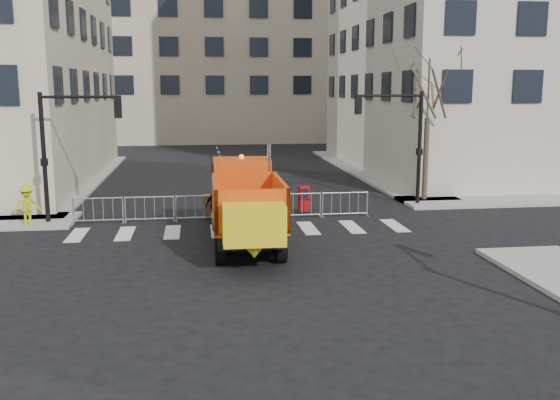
{
  "coord_description": "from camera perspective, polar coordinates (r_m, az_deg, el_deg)",
  "views": [
    {
      "loc": [
        -1.87,
        -18.58,
        5.58
      ],
      "look_at": [
        0.95,
        2.5,
        1.73
      ],
      "focal_mm": 40.0,
      "sensor_mm": 36.0,
      "label": 1
    }
  ],
  "objects": [
    {
      "name": "newspaper_box",
      "position": [
        27.77,
        2.2,
        0.14
      ],
      "size": [
        0.49,
        0.44,
        1.1
      ],
      "primitive_type": "cube",
      "rotation": [
        0.0,
        0.0,
        0.1
      ],
      "color": "maroon",
      "rests_on": "sidewalk_back"
    },
    {
      "name": "street_tree",
      "position": [
        31.17,
        13.29,
        6.63
      ],
      "size": [
        3.0,
        3.0,
        7.5
      ],
      "primitive_type": null,
      "color": "#382B21",
      "rests_on": "ground"
    },
    {
      "name": "cop_c",
      "position": [
        25.84,
        -5.96,
        -0.43
      ],
      "size": [
        1.01,
        0.85,
        1.61
      ],
      "primitive_type": "imported",
      "rotation": [
        0.0,
        0.0,
        3.72
      ],
      "color": "black",
      "rests_on": "ground"
    },
    {
      "name": "worker",
      "position": [
        26.66,
        -22.1,
        -0.46
      ],
      "size": [
        1.21,
        1.06,
        1.63
      ],
      "primitive_type": "imported",
      "rotation": [
        0.0,
        0.0,
        0.54
      ],
      "color": "gold",
      "rests_on": "sidewalk_back"
    },
    {
      "name": "traffic_light_right",
      "position": [
        30.07,
        12.64,
        4.53
      ],
      "size": [
        0.18,
        0.18,
        5.4
      ],
      "primitive_type": "cylinder",
      "color": "black",
      "rests_on": "ground"
    },
    {
      "name": "traffic_light_left",
      "position": [
        26.94,
        -20.76,
        3.47
      ],
      "size": [
        0.18,
        0.18,
        5.4
      ],
      "primitive_type": "cylinder",
      "color": "black",
      "rests_on": "ground"
    },
    {
      "name": "cop_a",
      "position": [
        26.06,
        -3.92,
        -0.18
      ],
      "size": [
        0.73,
        0.6,
        1.73
      ],
      "primitive_type": "imported",
      "rotation": [
        0.0,
        0.0,
        3.48
      ],
      "color": "black",
      "rests_on": "ground"
    },
    {
      "name": "cop_b",
      "position": [
        26.03,
        -4.69,
        -0.09
      ],
      "size": [
        1.1,
        1.02,
        1.82
      ],
      "primitive_type": "imported",
      "rotation": [
        0.0,
        0.0,
        2.67
      ],
      "color": "black",
      "rests_on": "ground"
    },
    {
      "name": "building_far",
      "position": [
        70.89,
        -6.3,
        15.41
      ],
      "size": [
        30.0,
        18.0,
        24.0
      ],
      "primitive_type": "cube",
      "color": "tan",
      "rests_on": "ground"
    },
    {
      "name": "crowd_barriers",
      "position": [
        26.68,
        -5.07,
        -0.64
      ],
      "size": [
        12.6,
        0.6,
        1.1
      ],
      "primitive_type": null,
      "color": "#9EA0A5",
      "rests_on": "ground"
    },
    {
      "name": "sidewalk_back",
      "position": [
        27.7,
        -3.59,
        -1.22
      ],
      "size": [
        64.0,
        5.0,
        0.15
      ],
      "primitive_type": "cube",
      "color": "gray",
      "rests_on": "ground"
    },
    {
      "name": "ground",
      "position": [
        19.49,
        -1.8,
        -6.37
      ],
      "size": [
        120.0,
        120.0,
        0.0
      ],
      "primitive_type": "plane",
      "color": "black",
      "rests_on": "ground"
    },
    {
      "name": "plow_truck",
      "position": [
        21.96,
        -3.17,
        -0.28
      ],
      "size": [
        2.97,
        9.1,
        3.53
      ],
      "rotation": [
        0.0,
        0.0,
        1.56
      ],
      "color": "black",
      "rests_on": "ground"
    }
  ]
}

